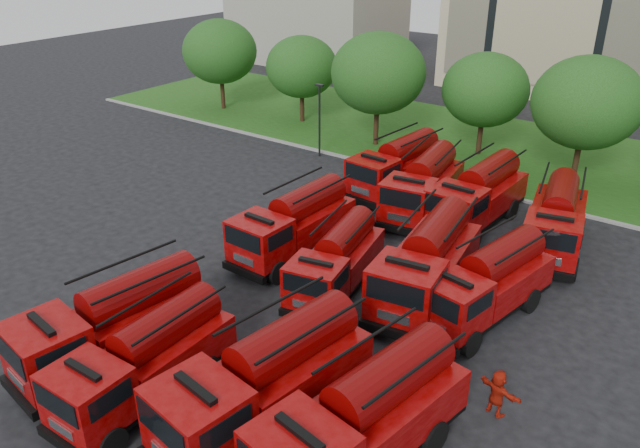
{
  "coord_description": "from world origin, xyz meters",
  "views": [
    {
      "loc": [
        14.68,
        -16.59,
        15.04
      ],
      "look_at": [
        -1.31,
        5.34,
        1.8
      ],
      "focal_mm": 35.0,
      "sensor_mm": 36.0,
      "label": 1
    }
  ],
  "objects_px": {
    "fire_truck_9": "(423,186)",
    "firefighter_5": "(494,413)",
    "fire_truck_4": "(294,224)",
    "fire_truck_1": "(146,360)",
    "fire_truck_6": "(427,263)",
    "fire_truck_5": "(337,261)",
    "fire_truck_11": "(556,220)",
    "firefighter_1": "(197,446)",
    "fire_truck_8": "(397,166)",
    "firefighter_4": "(191,305)",
    "fire_truck_2": "(266,380)",
    "fire_truck_7": "(486,283)",
    "fire_truck_10": "(478,195)",
    "fire_truck_0": "(115,323)",
    "fire_truck_3": "(363,420)"
  },
  "relations": [
    {
      "from": "fire_truck_6",
      "to": "fire_truck_9",
      "type": "bearing_deg",
      "value": 110.27
    },
    {
      "from": "fire_truck_9",
      "to": "fire_truck_11",
      "type": "bearing_deg",
      "value": -8.65
    },
    {
      "from": "firefighter_5",
      "to": "fire_truck_6",
      "type": "bearing_deg",
      "value": -27.37
    },
    {
      "from": "firefighter_5",
      "to": "fire_truck_5",
      "type": "bearing_deg",
      "value": -4.25
    },
    {
      "from": "fire_truck_0",
      "to": "firefighter_5",
      "type": "height_order",
      "value": "fire_truck_0"
    },
    {
      "from": "fire_truck_4",
      "to": "fire_truck_8",
      "type": "distance_m",
      "value": 9.87
    },
    {
      "from": "fire_truck_5",
      "to": "firefighter_4",
      "type": "height_order",
      "value": "fire_truck_5"
    },
    {
      "from": "fire_truck_1",
      "to": "fire_truck_7",
      "type": "height_order",
      "value": "fire_truck_7"
    },
    {
      "from": "fire_truck_9",
      "to": "fire_truck_5",
      "type": "bearing_deg",
      "value": -93.76
    },
    {
      "from": "fire_truck_8",
      "to": "fire_truck_5",
      "type": "bearing_deg",
      "value": -68.19
    },
    {
      "from": "fire_truck_8",
      "to": "firefighter_5",
      "type": "relative_size",
      "value": 4.34
    },
    {
      "from": "fire_truck_6",
      "to": "fire_truck_5",
      "type": "bearing_deg",
      "value": -162.24
    },
    {
      "from": "fire_truck_0",
      "to": "fire_truck_2",
      "type": "distance_m",
      "value": 6.64
    },
    {
      "from": "fire_truck_7",
      "to": "fire_truck_10",
      "type": "xyz_separation_m",
      "value": [
        -3.87,
        8.13,
        0.12
      ]
    },
    {
      "from": "fire_truck_9",
      "to": "fire_truck_2",
      "type": "bearing_deg",
      "value": -86.72
    },
    {
      "from": "firefighter_1",
      "to": "firefighter_5",
      "type": "relative_size",
      "value": 1.1
    },
    {
      "from": "fire_truck_9",
      "to": "fire_truck_6",
      "type": "bearing_deg",
      "value": -69.72
    },
    {
      "from": "fire_truck_7",
      "to": "fire_truck_11",
      "type": "distance_m",
      "value": 7.64
    },
    {
      "from": "fire_truck_4",
      "to": "fire_truck_10",
      "type": "relative_size",
      "value": 0.95
    },
    {
      "from": "fire_truck_9",
      "to": "fire_truck_4",
      "type": "bearing_deg",
      "value": -118.1
    },
    {
      "from": "fire_truck_4",
      "to": "fire_truck_1",
      "type": "bearing_deg",
      "value": -76.39
    },
    {
      "from": "fire_truck_5",
      "to": "firefighter_5",
      "type": "distance_m",
      "value": 9.47
    },
    {
      "from": "fire_truck_5",
      "to": "fire_truck_8",
      "type": "xyz_separation_m",
      "value": [
        -3.49,
        11.45,
        0.18
      ]
    },
    {
      "from": "fire_truck_4",
      "to": "firefighter_5",
      "type": "relative_size",
      "value": 4.22
    },
    {
      "from": "fire_truck_3",
      "to": "fire_truck_6",
      "type": "xyz_separation_m",
      "value": [
        -2.78,
        9.45,
        0.05
      ]
    },
    {
      "from": "fire_truck_2",
      "to": "fire_truck_3",
      "type": "xyz_separation_m",
      "value": [
        3.43,
        0.4,
        -0.05
      ]
    },
    {
      "from": "fire_truck_9",
      "to": "firefighter_5",
      "type": "bearing_deg",
      "value": -61.67
    },
    {
      "from": "fire_truck_0",
      "to": "fire_truck_10",
      "type": "xyz_separation_m",
      "value": [
        6.0,
        18.98,
        0.02
      ]
    },
    {
      "from": "fire_truck_2",
      "to": "fire_truck_6",
      "type": "xyz_separation_m",
      "value": [
        0.65,
        9.85,
        0.0
      ]
    },
    {
      "from": "fire_truck_0",
      "to": "fire_truck_9",
      "type": "xyz_separation_m",
      "value": [
        2.96,
        18.52,
        -0.01
      ]
    },
    {
      "from": "fire_truck_7",
      "to": "fire_truck_4",
      "type": "bearing_deg",
      "value": -167.24
    },
    {
      "from": "fire_truck_5",
      "to": "fire_truck_10",
      "type": "relative_size",
      "value": 0.89
    },
    {
      "from": "fire_truck_11",
      "to": "firefighter_1",
      "type": "relative_size",
      "value": 4.01
    },
    {
      "from": "fire_truck_8",
      "to": "firefighter_4",
      "type": "height_order",
      "value": "fire_truck_8"
    },
    {
      "from": "firefighter_4",
      "to": "fire_truck_3",
      "type": "bearing_deg",
      "value": -167.75
    },
    {
      "from": "fire_truck_5",
      "to": "fire_truck_7",
      "type": "xyz_separation_m",
      "value": [
        6.14,
        1.92,
        0.12
      ]
    },
    {
      "from": "fire_truck_4",
      "to": "fire_truck_6",
      "type": "height_order",
      "value": "fire_truck_6"
    },
    {
      "from": "fire_truck_0",
      "to": "fire_truck_9",
      "type": "distance_m",
      "value": 18.76
    },
    {
      "from": "fire_truck_7",
      "to": "firefighter_5",
      "type": "bearing_deg",
      "value": -52.16
    },
    {
      "from": "fire_truck_0",
      "to": "fire_truck_4",
      "type": "height_order",
      "value": "fire_truck_0"
    },
    {
      "from": "fire_truck_5",
      "to": "firefighter_5",
      "type": "xyz_separation_m",
      "value": [
        8.78,
        -3.24,
        -1.51
      ]
    },
    {
      "from": "fire_truck_0",
      "to": "fire_truck_8",
      "type": "bearing_deg",
      "value": 97.21
    },
    {
      "from": "fire_truck_4",
      "to": "fire_truck_11",
      "type": "relative_size",
      "value": 0.96
    },
    {
      "from": "fire_truck_10",
      "to": "firefighter_1",
      "type": "height_order",
      "value": "fire_truck_10"
    },
    {
      "from": "fire_truck_2",
      "to": "firefighter_5",
      "type": "relative_size",
      "value": 4.66
    },
    {
      "from": "fire_truck_5",
      "to": "fire_truck_8",
      "type": "distance_m",
      "value": 11.97
    },
    {
      "from": "firefighter_4",
      "to": "fire_truck_11",
      "type": "bearing_deg",
      "value": -99.77
    },
    {
      "from": "fire_truck_3",
      "to": "fire_truck_5",
      "type": "relative_size",
      "value": 1.15
    },
    {
      "from": "fire_truck_2",
      "to": "firefighter_1",
      "type": "xyz_separation_m",
      "value": [
        -1.16,
        -2.13,
        -1.8
      ]
    },
    {
      "from": "fire_truck_5",
      "to": "fire_truck_10",
      "type": "distance_m",
      "value": 10.31
    }
  ]
}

